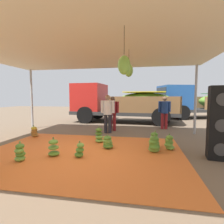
# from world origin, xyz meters

# --- Properties ---
(ground_plane) EXTENTS (40.00, 40.00, 0.00)m
(ground_plane) POSITION_xyz_m (0.00, 3.00, 0.00)
(ground_plane) COLOR brown
(tarp_orange) EXTENTS (5.58, 4.34, 0.01)m
(tarp_orange) POSITION_xyz_m (0.00, 0.00, 0.01)
(tarp_orange) COLOR orange
(tarp_orange) RESTS_ON ground
(tent_canopy) EXTENTS (8.00, 7.00, 2.96)m
(tent_canopy) POSITION_xyz_m (0.01, -0.09, 2.87)
(tent_canopy) COLOR #9EA0A5
(tent_canopy) RESTS_ON ground
(banana_bunch_0) EXTENTS (0.35, 0.35, 0.46)m
(banana_bunch_0) POSITION_xyz_m (-2.53, 1.55, 0.20)
(banana_bunch_0) COLOR #996628
(banana_bunch_0) RESTS_ON tarp_orange
(banana_bunch_1) EXTENTS (0.34, 0.34, 0.53)m
(banana_bunch_1) POSITION_xyz_m (2.03, 0.86, 0.23)
(banana_bunch_1) COLOR #60932D
(banana_bunch_1) RESTS_ON tarp_orange
(banana_bunch_3) EXTENTS (0.43, 0.46, 0.50)m
(banana_bunch_3) POSITION_xyz_m (1.99, 0.39, 0.23)
(banana_bunch_3) COLOR #6B9E38
(banana_bunch_3) RESTS_ON tarp_orange
(banana_bunch_4) EXTENTS (0.39, 0.39, 0.50)m
(banana_bunch_4) POSITION_xyz_m (-0.64, -0.42, 0.21)
(banana_bunch_4) COLOR #60932D
(banana_bunch_4) RESTS_ON tarp_orange
(banana_bunch_5) EXTENTS (0.40, 0.39, 0.55)m
(banana_bunch_5) POSITION_xyz_m (0.18, 1.19, 0.24)
(banana_bunch_5) COLOR #75A83D
(banana_bunch_5) RESTS_ON tarp_orange
(banana_bunch_6) EXTENTS (0.33, 0.37, 0.50)m
(banana_bunch_6) POSITION_xyz_m (-1.24, -0.93, 0.22)
(banana_bunch_6) COLOR #75A83D
(banana_bunch_6) RESTS_ON tarp_orange
(banana_bunch_7) EXTENTS (0.29, 0.28, 0.43)m
(banana_bunch_7) POSITION_xyz_m (0.07, -0.38, 0.18)
(banana_bunch_7) COLOR #518428
(banana_bunch_7) RESTS_ON tarp_orange
(banana_bunch_9) EXTENTS (0.39, 0.40, 0.43)m
(banana_bunch_9) POSITION_xyz_m (0.62, 0.53, 0.19)
(banana_bunch_9) COLOR #477523
(banana_bunch_9) RESTS_ON tarp_orange
(banana_bunch_11) EXTENTS (0.39, 0.35, 0.49)m
(banana_bunch_11) POSITION_xyz_m (2.44, 0.71, 0.22)
(banana_bunch_11) COLOR #6B9E38
(banana_bunch_11) RESTS_ON tarp_orange
(cargo_truck_main) EXTENTS (6.58, 2.91, 2.40)m
(cargo_truck_main) POSITION_xyz_m (0.26, 6.44, 1.22)
(cargo_truck_main) COLOR #2D2D2D
(cargo_truck_main) RESTS_ON ground
(cargo_truck_far) EXTENTS (7.45, 4.14, 2.40)m
(cargo_truck_far) POSITION_xyz_m (6.05, 9.71, 1.21)
(cargo_truck_far) COLOR #2D2D2D
(cargo_truck_far) RESTS_ON ground
(worker_0) EXTENTS (0.61, 0.37, 1.66)m
(worker_0) POSITION_xyz_m (0.13, 2.87, 0.97)
(worker_0) COLOR #26262D
(worker_0) RESTS_ON ground
(worker_1) EXTENTS (0.58, 0.36, 1.60)m
(worker_1) POSITION_xyz_m (2.66, 4.31, 0.93)
(worker_1) COLOR maroon
(worker_1) RESTS_ON ground
(worker_2) EXTENTS (0.58, 0.36, 1.59)m
(worker_2) POSITION_xyz_m (0.25, 3.43, 0.93)
(worker_2) COLOR maroon
(worker_2) RESTS_ON ground
(speaker_stack) EXTENTS (0.54, 0.48, 1.84)m
(speaker_stack) POSITION_xyz_m (3.53, 0.15, 0.92)
(speaker_stack) COLOR black
(speaker_stack) RESTS_ON ground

